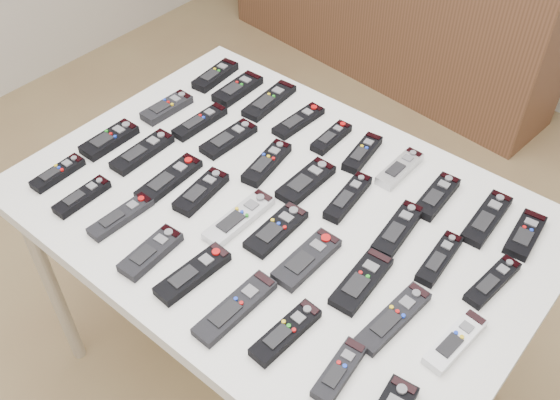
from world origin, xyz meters
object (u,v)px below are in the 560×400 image
Objects in this scene: remote_4 at (331,138)px; remote_27 at (394,318)px; remote_14 at (306,182)px; remote_20 at (142,152)px; remote_23 at (239,218)px; remote_3 at (299,121)px; remote_19 at (109,140)px; remote_17 at (439,259)px; remote_8 at (487,218)px; table at (280,222)px; remote_31 at (121,216)px; remote_10 at (167,108)px; remote_11 at (200,122)px; remote_2 at (269,101)px; remote_29 at (58,173)px; remote_32 at (151,252)px; remote_6 at (400,169)px; remote_28 at (455,341)px; remote_5 at (362,153)px; remote_1 at (238,89)px; remote_13 at (267,163)px; remote_0 at (215,75)px; remote_26 at (361,281)px; remote_15 at (348,197)px; remote_34 at (235,308)px; remote_36 at (339,371)px; remote_35 at (286,332)px; remote_25 at (307,259)px; remote_33 at (193,274)px; remote_9 at (525,235)px; remote_21 at (169,179)px; remote_22 at (201,192)px; remote_12 at (229,139)px; remote_30 at (82,197)px.

remote_27 is (0.44, -0.39, -0.00)m from remote_4.
remote_14 is at bearing 156.82° from remote_27.
remote_23 is (0.36, -0.01, -0.00)m from remote_20.
remote_3 is 0.52m from remote_19.
remote_8 is at bearing 78.17° from remote_17.
table is 0.38m from remote_31.
remote_10 is 0.90× the size of remote_11.
remote_2 is 1.39× the size of remote_4.
remote_14 reaches higher than remote_8.
remote_29 is (-0.50, -0.38, -0.00)m from remote_14.
remote_23 and remote_27 have the same top height.
remote_32 is (0.37, -0.39, 0.00)m from remote_10.
remote_28 is (0.36, -0.37, -0.00)m from remote_6.
remote_32 is (0.25, -0.41, 0.00)m from remote_11.
remote_5 and remote_6 have the same top height.
table is 0.50m from remote_1.
remote_0 is at bearing 142.88° from remote_13.
remote_26 is at bearing -30.44° from remote_13.
remote_17 is (0.27, -0.03, -0.00)m from remote_15.
remote_34 and remote_36 have the same top height.
remote_34 is at bearing -49.07° from remote_1.
remote_20 is 1.09× the size of remote_31.
remote_26 is at bearing -30.26° from remote_14.
remote_13 is at bearing 170.66° from remote_28.
remote_2 is 0.29m from remote_10.
remote_29 is (-0.50, -0.28, 0.07)m from table.
remote_23 is (0.01, -0.38, -0.00)m from remote_4.
remote_32 is (-0.24, -0.43, -0.00)m from remote_15.
remote_10 is at bearing 149.79° from remote_34.
remote_32 is at bearing -5.68° from remote_29.
remote_4 is at bearing -6.65° from remote_0.
remote_0 is at bearing 146.29° from remote_35.
remote_17 is 0.29m from remote_25.
remote_0 and remote_6 have the same top height.
remote_25 is 0.25m from remote_33.
remote_0 reaches higher than remote_20.
remote_8 is 0.95× the size of remote_27.
remote_29 is (-0.89, -0.17, 0.00)m from remote_27.
remote_9 is 0.42m from remote_15.
remote_21 is at bearing -65.04° from remote_0.
remote_22 is at bearing 156.11° from remote_36.
remote_3 is 0.20m from remote_13.
remote_5 and remote_35 have the same top height.
remote_5 is 0.58m from remote_34.
remote_21 is at bearing -158.20° from remote_9.
remote_19 is (-0.91, -0.38, 0.00)m from remote_8.
remote_15 is at bearing 10.96° from remote_14.
remote_12 is at bearing -44.09° from remote_0.
remote_4 is 0.94× the size of remote_30.
remote_13 is 0.91× the size of remote_21.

